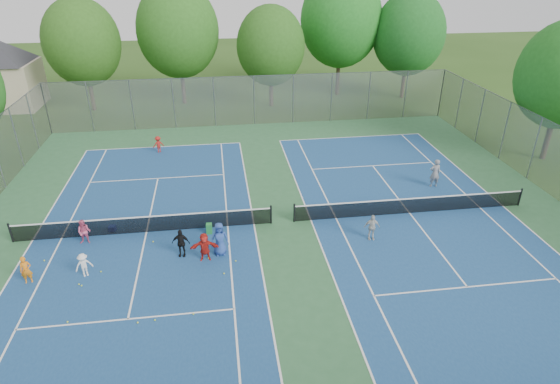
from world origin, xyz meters
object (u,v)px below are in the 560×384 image
Objects in this scene: instructor at (435,173)px; net_left at (145,225)px; ball_hopper at (209,229)px; ball_crate at (112,228)px; net_right at (411,206)px.

net_left is at bearing 9.54° from instructor.
ball_hopper is at bearing -9.53° from net_left.
net_left is at bearing 170.47° from ball_hopper.
ball_crate is (-1.73, 0.40, -0.32)m from net_left.
net_right is at bearing 2.82° from ball_hopper.
net_left is at bearing -12.95° from ball_crate.
ball_hopper is (-10.83, -0.53, -0.18)m from net_right.
ball_hopper is at bearing -10.74° from ball_crate.
net_right is 4.00m from instructor.
net_right is 10.84m from ball_hopper.
net_left is 14.00m from net_right.
ball_crate is 0.59× the size of ball_hopper.
net_left reaches higher than ball_hopper.
instructor is at bearing 47.87° from net_right.
net_right is 15.74m from ball_crate.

